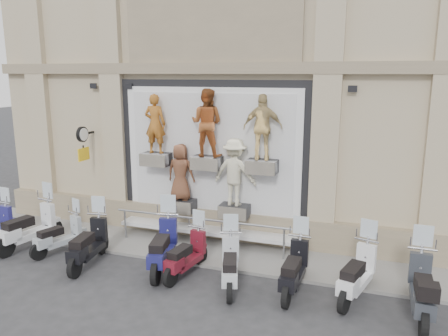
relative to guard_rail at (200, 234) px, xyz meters
The scene contains 15 objects.
ground 2.05m from the guard_rail, 90.00° to the right, with size 90.00×90.00×0.00m, color #2E2E31.
sidewalk 0.44m from the guard_rail, 90.00° to the left, with size 16.00×2.20×0.08m, color gray.
building 7.46m from the guard_rail, 90.00° to the left, with size 14.00×8.60×12.00m, color tan, non-canonical shape.
shop_vitrine 2.11m from the guard_rail, 80.78° to the left, with size 5.60×0.83×4.30m.
guard_rail is the anchor object (origin of this frame).
clock_sign_bracket 4.57m from the guard_rail, behind, with size 0.10×0.80×1.02m.
scooter_b 4.71m from the guard_rail, 163.42° to the right, with size 0.61×2.10×1.71m, color silver, non-canonical shape.
scooter_c 3.75m from the guard_rail, 158.83° to the right, with size 0.49×1.70×1.38m, color #9EA6AB, non-canonical shape.
scooter_d 2.89m from the guard_rail, 142.46° to the right, with size 0.58×1.98×1.61m, color black, non-canonical shape.
scooter_e 1.51m from the guard_rail, 105.56° to the right, with size 0.62×2.11×1.72m, color #181855, non-canonical shape.
scooter_f 1.52m from the guard_rail, 80.20° to the right, with size 0.52×1.79×1.45m, color maroon, non-canonical shape.
scooter_g 2.24m from the guard_rail, 50.11° to the right, with size 0.55×1.87×1.52m, color #B7BBBF, non-canonical shape.
scooter_h 3.20m from the guard_rail, 27.73° to the right, with size 0.56×1.91×1.55m, color black, non-canonical shape.
scooter_i 4.35m from the guard_rail, 17.70° to the right, with size 0.57×1.96×1.59m, color white, non-canonical shape.
scooter_j 5.62m from the guard_rail, 17.15° to the right, with size 0.60×2.07×1.68m, color #2D3137, non-canonical shape.
Camera 1 is at (4.23, -8.31, 4.73)m, focal length 35.00 mm.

